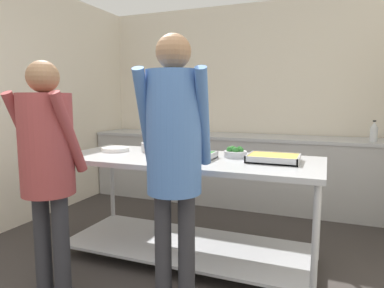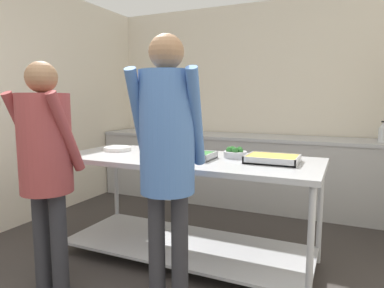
% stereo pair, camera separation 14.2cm
% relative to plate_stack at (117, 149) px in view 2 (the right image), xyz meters
% --- Properties ---
extents(wall_rear, '(4.13, 0.06, 2.65)m').
position_rel_plate_stack_xyz_m(wall_rear, '(0.76, 2.05, 0.42)').
color(wall_rear, beige).
rests_on(wall_rear, ground_plane).
extents(wall_left, '(0.06, 3.89, 2.65)m').
position_rel_plate_stack_xyz_m(wall_left, '(-1.28, 0.16, 0.42)').
color(wall_left, beige).
rests_on(wall_left, ground_plane).
extents(back_counter, '(3.97, 0.65, 0.91)m').
position_rel_plate_stack_xyz_m(back_counter, '(0.76, 1.68, -0.45)').
color(back_counter, '#A8A8A8').
rests_on(back_counter, ground_plane).
extents(serving_counter, '(2.17, 0.89, 0.89)m').
position_rel_plate_stack_xyz_m(serving_counter, '(0.76, -0.07, -0.31)').
color(serving_counter, '#ADAFB5').
rests_on(serving_counter, ground_plane).
extents(plate_stack, '(0.26, 0.26, 0.04)m').
position_rel_plate_stack_xyz_m(plate_stack, '(0.00, 0.00, 0.00)').
color(plate_stack, white).
rests_on(plate_stack, serving_counter).
extents(sauce_pan, '(0.41, 0.27, 0.09)m').
position_rel_plate_stack_xyz_m(sauce_pan, '(0.37, 0.12, 0.03)').
color(sauce_pan, '#ADAFB5').
rests_on(sauce_pan, serving_counter).
extents(serving_tray_vegetables, '(0.39, 0.26, 0.05)m').
position_rel_plate_stack_xyz_m(serving_tray_vegetables, '(0.81, -0.11, 0.01)').
color(serving_tray_vegetables, '#ADAFB5').
rests_on(serving_tray_vegetables, serving_counter).
extents(broccoli_bowl, '(0.19, 0.19, 0.09)m').
position_rel_plate_stack_xyz_m(broccoli_bowl, '(1.13, 0.08, 0.02)').
color(broccoli_bowl, '#B2B2B7').
rests_on(broccoli_bowl, serving_counter).
extents(serving_tray_roast, '(0.39, 0.31, 0.05)m').
position_rel_plate_stack_xyz_m(serving_tray_roast, '(1.46, -0.01, 0.01)').
color(serving_tray_roast, '#ADAFB5').
rests_on(serving_tray_roast, serving_counter).
extents(guest_serving_left, '(0.49, 0.42, 1.75)m').
position_rel_plate_stack_xyz_m(guest_serving_left, '(0.98, -0.81, 0.18)').
color(guest_serving_left, '#2D2D33').
rests_on(guest_serving_left, ground_plane).
extents(guest_serving_right, '(0.46, 0.35, 1.62)m').
position_rel_plate_stack_xyz_m(guest_serving_right, '(0.10, -0.93, 0.09)').
color(guest_serving_right, '#2D2D33').
rests_on(guest_serving_right, ground_plane).
extents(water_bottle, '(0.08, 0.08, 0.23)m').
position_rel_plate_stack_xyz_m(water_bottle, '(2.32, 1.58, 0.11)').
color(water_bottle, silver).
rests_on(water_bottle, back_counter).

